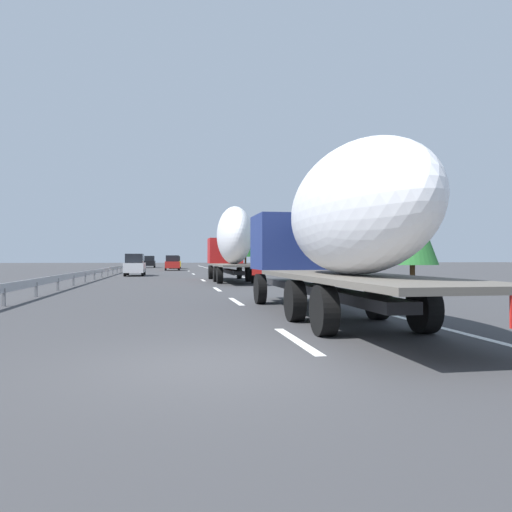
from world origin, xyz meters
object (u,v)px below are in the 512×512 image
Objects in this scene: car_red_compact at (172,263)px; road_sign at (239,252)px; truck_lead at (232,241)px; car_white_van at (135,265)px; car_black_suv at (150,262)px; car_yellow_coupe at (175,262)px; truck_trailing at (336,225)px.

car_red_compact is 1.25× the size of road_sign.
truck_lead reaches higher than car_white_van.
truck_lead is at bearing -171.93° from car_black_suv.
truck_lead is at bearing -150.10° from car_white_van.
car_black_suv is 20.41m from car_red_compact.
car_yellow_coupe is 25.26m from road_sign.
car_yellow_coupe is 1.17× the size of car_red_compact.
road_sign is (-33.30, -10.51, 1.25)m from car_black_suv.
car_red_compact is at bearing -169.78° from car_black_suv.
car_black_suv is 1.46× the size of road_sign.
car_white_van is at bearing 12.05° from truck_trailing.
car_red_compact is at bearing -9.98° from car_white_van.
car_white_van is 19.94m from car_red_compact.
road_sign reaches higher than car_yellow_coupe.
truck_trailing is at bearing -175.95° from car_red_compact.
road_sign is at bearing -152.46° from car_red_compact.
truck_trailing is 2.85× the size of car_white_van.
car_yellow_coupe is at bearing -2.33° from car_red_compact.
truck_lead reaches higher than road_sign.
truck_trailing is (-21.36, -0.00, -0.29)m from truck_lead.
car_red_compact reaches higher than car_yellow_coupe.
truck_trailing is 53.75m from car_red_compact.
truck_lead is 0.93× the size of truck_trailing.
car_black_suv is at bearing 8.07° from truck_lead.
car_white_van is at bearing 29.90° from truck_lead.
car_white_van is at bearing 172.77° from car_yellow_coupe.
truck_trailing reaches higher than car_red_compact.
car_white_van reaches higher than car_red_compact.
truck_trailing reaches higher than road_sign.
truck_trailing is at bearing -167.95° from car_white_van.
truck_lead reaches higher than car_black_suv.
car_yellow_coupe is at bearing 2.95° from truck_trailing.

